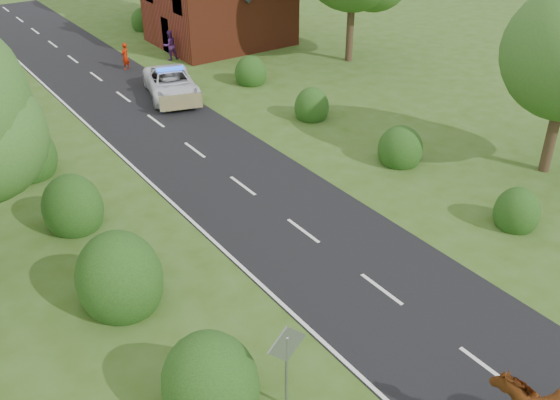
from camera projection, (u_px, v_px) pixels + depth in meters
ground at (487, 368)px, 16.22m from camera, size 120.00×120.00×0.00m
road at (206, 158)px, 26.85m from camera, size 6.00×70.00×0.02m
road_markings at (196, 188)px, 24.58m from camera, size 4.96×70.00×0.01m
hedgerow_left at (82, 224)px, 20.90m from camera, size 2.75×50.41×3.00m
hedgerow_right at (380, 140)px, 27.16m from camera, size 2.10×45.78×2.10m
road_sign at (287, 355)px, 14.33m from camera, size 1.06×0.08×2.53m
police_van at (171, 84)px, 32.93m from camera, size 3.73×5.67×1.59m
pedestrian_red at (125, 56)px, 36.85m from camera, size 0.69×0.62×1.58m
pedestrian_purple at (170, 45)px, 38.42m from camera, size 0.91×0.73×1.81m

